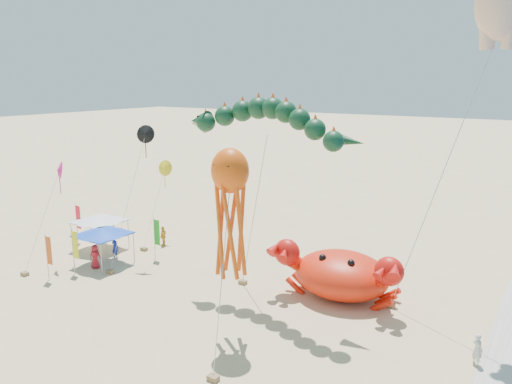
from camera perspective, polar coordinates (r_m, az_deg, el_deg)
ground at (r=29.09m, az=1.21°, el=-13.82°), size 320.00×320.00×0.00m
foam_strip at (r=25.77m, az=26.00°, el=-18.97°), size 320.00×320.00×0.00m
crab_inflatable at (r=31.03m, az=9.68°, el=-9.14°), size 7.95×5.16×3.49m
dragon_kite at (r=28.38m, az=1.01°, el=7.55°), size 10.90×2.29×11.64m
octopus_kite at (r=24.63m, az=-2.96°, el=-1.29°), size 2.98×4.94×9.79m
canopy_blue at (r=37.17m, az=-17.13°, el=-4.35°), size 3.52×3.52×2.71m
canopy_white at (r=40.64m, az=-17.49°, el=-2.93°), size 3.59×3.59×2.71m
feather_flags at (r=37.84m, az=-18.38°, el=-4.82°), size 8.82×6.79×3.20m
beachgoers at (r=38.69m, az=-12.97°, el=-5.89°), size 30.65×7.14×1.84m
small_kites at (r=38.06m, az=-14.97°, el=2.60°), size 6.03×11.62×9.92m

